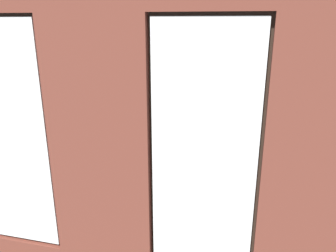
# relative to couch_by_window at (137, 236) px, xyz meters

# --- Properties ---
(ground_plane) EXTENTS (6.90, 6.33, 0.10)m
(ground_plane) POSITION_rel_couch_by_window_xyz_m (0.08, -2.13, -0.38)
(ground_plane) COLOR brown
(brick_wall_with_windows) EXTENTS (6.30, 0.30, 3.13)m
(brick_wall_with_windows) POSITION_rel_couch_by_window_xyz_m (0.08, 0.65, 1.20)
(brick_wall_with_windows) COLOR brown
(brick_wall_with_windows) RESTS_ON ground_plane
(white_wall_right) EXTENTS (0.10, 5.33, 3.13)m
(white_wall_right) POSITION_rel_couch_by_window_xyz_m (3.18, -1.93, 1.23)
(white_wall_right) COLOR silver
(white_wall_right) RESTS_ON ground_plane
(couch_by_window) EXTENTS (1.99, 0.87, 0.80)m
(couch_by_window) POSITION_rel_couch_by_window_xyz_m (0.00, 0.00, 0.00)
(couch_by_window) COLOR black
(couch_by_window) RESTS_ON ground_plane
(couch_left) EXTENTS (1.01, 2.03, 0.80)m
(couch_left) POSITION_rel_couch_by_window_xyz_m (-2.37, -2.32, 0.00)
(couch_left) COLOR black
(couch_left) RESTS_ON ground_plane
(coffee_table) EXTENTS (1.30, 0.76, 0.42)m
(coffee_table) POSITION_rel_couch_by_window_xyz_m (-0.01, -2.03, 0.04)
(coffee_table) COLOR #A87547
(coffee_table) RESTS_ON ground_plane
(cup_ceramic) EXTENTS (0.08, 0.08, 0.10)m
(cup_ceramic) POSITION_rel_couch_by_window_xyz_m (-0.11, -1.91, 0.14)
(cup_ceramic) COLOR #4C4C51
(cup_ceramic) RESTS_ON coffee_table
(candle_jar) EXTENTS (0.08, 0.08, 0.10)m
(candle_jar) POSITION_rel_couch_by_window_xyz_m (-0.37, -2.16, 0.14)
(candle_jar) COLOR #B7333D
(candle_jar) RESTS_ON coffee_table
(table_plant_small) EXTENTS (0.18, 0.18, 0.27)m
(table_plant_small) POSITION_rel_couch_by_window_xyz_m (0.15, -2.12, 0.23)
(table_plant_small) COLOR brown
(table_plant_small) RESTS_ON coffee_table
(remote_silver) EXTENTS (0.18, 0.11, 0.02)m
(remote_silver) POSITION_rel_couch_by_window_xyz_m (-0.01, -2.03, 0.10)
(remote_silver) COLOR #B2B2B7
(remote_silver) RESTS_ON coffee_table
(remote_gray) EXTENTS (0.15, 0.16, 0.02)m
(remote_gray) POSITION_rel_couch_by_window_xyz_m (0.38, -1.91, 0.10)
(remote_gray) COLOR #59595B
(remote_gray) RESTS_ON coffee_table
(media_console) EXTENTS (1.02, 0.42, 0.54)m
(media_console) POSITION_rel_couch_by_window_xyz_m (2.88, -2.14, -0.06)
(media_console) COLOR black
(media_console) RESTS_ON ground_plane
(tv_flatscreen) EXTENTS (1.23, 0.20, 0.86)m
(tv_flatscreen) POSITION_rel_couch_by_window_xyz_m (2.88, -2.14, 0.65)
(tv_flatscreen) COLOR black
(tv_flatscreen) RESTS_ON media_console
(papasan_chair) EXTENTS (1.07, 1.07, 0.68)m
(papasan_chair) POSITION_rel_couch_by_window_xyz_m (0.99, -4.28, 0.11)
(papasan_chair) COLOR olive
(papasan_chair) RESTS_ON ground_plane
(potted_plant_between_couches) EXTENTS (0.67, 0.84, 1.32)m
(potted_plant_between_couches) POSITION_rel_couch_by_window_xyz_m (-1.45, -0.04, 0.35)
(potted_plant_between_couches) COLOR gray
(potted_plant_between_couches) RESTS_ON ground_plane
(potted_plant_by_left_couch) EXTENTS (0.33, 0.33, 0.57)m
(potted_plant_by_left_couch) POSITION_rel_couch_by_window_xyz_m (-1.97, -3.76, 0.04)
(potted_plant_by_left_couch) COLOR beige
(potted_plant_by_left_couch) RESTS_ON ground_plane
(potted_plant_beside_window_right) EXTENTS (1.04, 0.96, 1.48)m
(potted_plant_beside_window_right) POSITION_rel_couch_by_window_xyz_m (1.64, 0.11, 0.44)
(potted_plant_beside_window_right) COLOR beige
(potted_plant_beside_window_right) RESTS_ON ground_plane
(potted_plant_foreground_right) EXTENTS (0.77, 0.76, 1.04)m
(potted_plant_foreground_right) POSITION_rel_couch_by_window_xyz_m (2.58, -4.25, 0.28)
(potted_plant_foreground_right) COLOR gray
(potted_plant_foreground_right) RESTS_ON ground_plane
(potted_plant_near_tv) EXTENTS (0.43, 0.43, 0.73)m
(potted_plant_near_tv) POSITION_rel_couch_by_window_xyz_m (2.33, -1.18, 0.12)
(potted_plant_near_tv) COLOR #9E5638
(potted_plant_near_tv) RESTS_ON ground_plane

